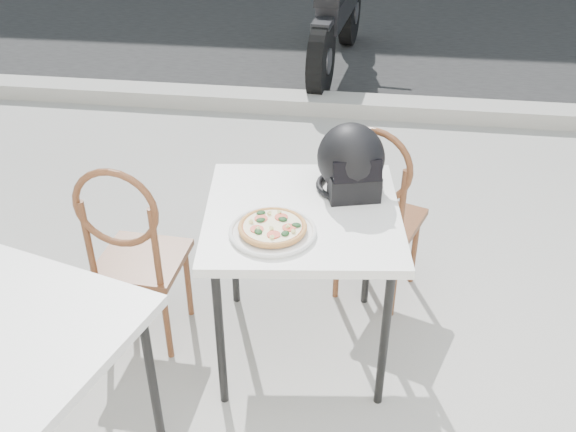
# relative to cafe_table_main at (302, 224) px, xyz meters

# --- Properties ---
(ground) EXTENTS (80.00, 80.00, 0.00)m
(ground) POSITION_rel_cafe_table_main_xyz_m (0.52, -0.39, -0.65)
(ground) COLOR #9D9B95
(ground) RESTS_ON ground
(curb) EXTENTS (30.00, 0.25, 0.12)m
(curb) POSITION_rel_cafe_table_main_xyz_m (0.52, 2.61, -0.59)
(curb) COLOR gray
(curb) RESTS_ON ground
(cafe_table_main) EXTENTS (0.84, 0.84, 0.72)m
(cafe_table_main) POSITION_rel_cafe_table_main_xyz_m (0.00, 0.00, 0.00)
(cafe_table_main) COLOR white
(cafe_table_main) RESTS_ON ground
(plate) EXTENTS (0.34, 0.34, 0.02)m
(plate) POSITION_rel_cafe_table_main_xyz_m (-0.09, -0.17, 0.07)
(plate) COLOR white
(plate) RESTS_ON cafe_table_main
(pizza) EXTENTS (0.32, 0.32, 0.03)m
(pizza) POSITION_rel_cafe_table_main_xyz_m (-0.09, -0.17, 0.10)
(pizza) COLOR #C88A49
(pizza) RESTS_ON plate
(helmet) EXTENTS (0.34, 0.35, 0.28)m
(helmet) POSITION_rel_cafe_table_main_xyz_m (0.17, 0.19, 0.19)
(helmet) COLOR black
(helmet) RESTS_ON cafe_table_main
(cafe_chair_main) EXTENTS (0.46, 0.46, 0.94)m
(cafe_chair_main) POSITION_rel_cafe_table_main_xyz_m (0.29, 0.39, -0.13)
(cafe_chair_main) COLOR brown
(cafe_chair_main) RESTS_ON ground
(cafe_table_side) EXTENTS (0.91, 0.91, 0.70)m
(cafe_table_side) POSITION_rel_cafe_table_main_xyz_m (-0.83, -0.79, -0.02)
(cafe_table_side) COLOR white
(cafe_table_side) RESTS_ON ground
(cafe_chair_side) EXTENTS (0.37, 0.37, 0.93)m
(cafe_chair_side) POSITION_rel_cafe_table_main_xyz_m (-0.70, -0.05, -0.14)
(cafe_chair_side) COLOR brown
(cafe_chair_side) RESTS_ON ground
(motorcycle) EXTENTS (0.54, 2.06, 1.03)m
(motorcycle) POSITION_rel_cafe_table_main_xyz_m (-0.11, 3.61, -0.20)
(motorcycle) COLOR black
(motorcycle) RESTS_ON street_asphalt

